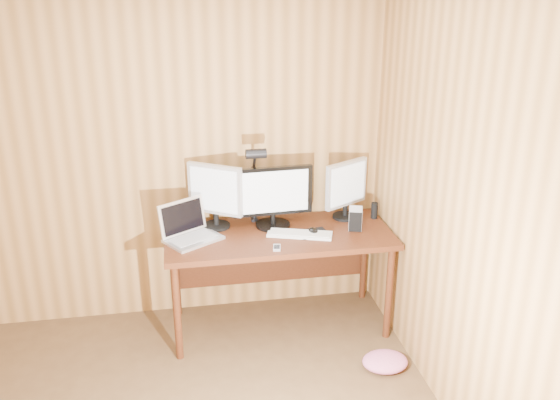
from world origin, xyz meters
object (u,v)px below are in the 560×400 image
object	(u,v)px
monitor_center	(273,196)
keyboard	(300,234)
monitor_left	(215,194)
phone	(277,248)
speaker	(374,210)
monitor_right	(346,188)
mouse	(313,231)
hard_drive	(355,219)
laptop	(189,230)
desk	(277,245)
desk_lamp	(255,174)

from	to	relation	value
monitor_center	keyboard	distance (m)	0.34
monitor_left	phone	distance (m)	0.62
monitor_left	speaker	distance (m)	1.20
speaker	monitor_right	bearing A→B (deg)	168.24
monitor_left	mouse	bearing A→B (deg)	13.40
monitor_center	hard_drive	size ratio (longest dim) A/B	3.65
monitor_right	laptop	size ratio (longest dim) A/B	0.97
monitor_center	keyboard	size ratio (longest dim) A/B	1.22
monitor_left	laptop	xyz separation A→B (m)	(-0.20, -0.17, -0.19)
desk	monitor_left	distance (m)	0.58
keyboard	mouse	distance (m)	0.10
hard_drive	phone	bearing A→B (deg)	-141.56
desk	phone	bearing A→B (deg)	-99.97
monitor_left	laptop	size ratio (longest dim) A/B	1.04
desk	desk_lamp	xyz separation A→B (m)	(-0.14, 0.11, 0.51)
desk	phone	distance (m)	0.35
hard_drive	desk_lamp	size ratio (longest dim) A/B	0.25
keyboard	mouse	world-z (taller)	mouse
monitor_right	laptop	bearing A→B (deg)	158.59
keyboard	mouse	size ratio (longest dim) A/B	4.45
desk_lamp	monitor_right	bearing A→B (deg)	7.12
desk	monitor_left	bearing A→B (deg)	164.76
monitor_right	hard_drive	world-z (taller)	monitor_right
monitor_left	monitor_right	xyz separation A→B (m)	(0.97, 0.01, -0.02)
monitor_right	desk_lamp	size ratio (longest dim) A/B	0.70
monitor_right	desk_lamp	distance (m)	0.70
phone	laptop	bearing A→B (deg)	165.48
desk	monitor_center	world-z (taller)	monitor_center
monitor_left	keyboard	xyz separation A→B (m)	(0.57, -0.25, -0.24)
laptop	mouse	xyz separation A→B (m)	(0.87, -0.07, -0.04)
monitor_right	speaker	size ratio (longest dim) A/B	3.63
keyboard	desk_lamp	size ratio (longest dim) A/B	0.75
keyboard	speaker	size ratio (longest dim) A/B	3.89
keyboard	phone	distance (m)	0.27
desk	monitor_center	bearing A→B (deg)	108.20
monitor_center	mouse	xyz separation A→B (m)	(0.26, -0.18, -0.21)
mouse	desk_lamp	xyz separation A→B (m)	(-0.38, 0.23, 0.37)
laptop	hard_drive	world-z (taller)	laptop
hard_drive	desk	bearing A→B (deg)	-170.95
monitor_right	monitor_left	bearing A→B (deg)	150.55
monitor_center	monitor_right	bearing A→B (deg)	3.69
monitor_center	monitor_left	size ratio (longest dim) A/B	1.23
monitor_left	speaker	xyz separation A→B (m)	(1.18, -0.03, -0.19)
speaker	keyboard	bearing A→B (deg)	-160.63
monitor_right	speaker	xyz separation A→B (m)	(0.21, -0.04, -0.18)
laptop	desk_lamp	size ratio (longest dim) A/B	0.72
monitor_center	hard_drive	xyz separation A→B (m)	(0.58, -0.14, -0.16)
mouse	phone	size ratio (longest dim) A/B	1.02
monitor_left	monitor_right	bearing A→B (deg)	33.42
keyboard	desk_lamp	distance (m)	0.53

